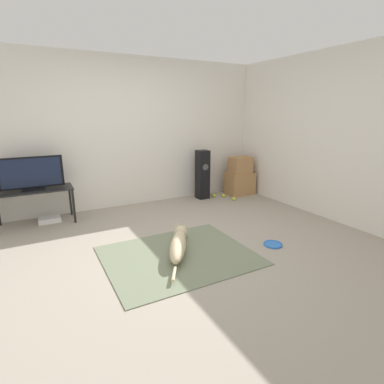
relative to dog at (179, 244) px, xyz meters
name	(u,v)px	position (x,y,z in m)	size (l,w,h in m)	color
ground_plane	(177,249)	(0.03, 0.10, -0.12)	(12.00, 12.00, 0.00)	#9E9384
wall_back	(124,134)	(0.03, 2.20, 1.16)	(8.00, 0.06, 2.55)	silver
wall_right	(330,136)	(2.63, 0.10, 1.16)	(0.06, 8.00, 2.55)	silver
area_rug	(179,256)	(-0.04, -0.08, -0.11)	(1.68, 1.39, 0.01)	slate
dog	(179,244)	(0.00, 0.00, 0.00)	(0.66, 1.04, 0.23)	beige
frisbee	(273,244)	(1.14, -0.38, -0.10)	(0.24, 0.24, 0.03)	blue
cardboard_box_lower	(239,183)	(2.27, 1.81, 0.10)	(0.54, 0.39, 0.44)	#A87A4C
cardboard_box_upper	(240,165)	(2.25, 1.79, 0.49)	(0.42, 0.31, 0.33)	#A87A4C
floor_speaker	(202,175)	(1.44, 1.91, 0.35)	(0.22, 0.22, 0.93)	black
tv_stand	(34,194)	(-1.45, 1.87, 0.36)	(1.06, 0.47, 0.54)	black
tv	(31,174)	(-1.45, 1.87, 0.66)	(0.86, 0.20, 0.48)	black
tennis_ball_by_boxes	(224,196)	(1.84, 1.75, -0.08)	(0.07, 0.07, 0.07)	#C6E033
tennis_ball_near_speaker	(234,199)	(1.89, 1.48, -0.08)	(0.07, 0.07, 0.07)	#C6E033
tennis_ball_loose_on_carpet	(214,195)	(1.69, 1.86, -0.08)	(0.07, 0.07, 0.07)	#C6E033
game_console	(49,219)	(-1.29, 1.90, -0.08)	(0.32, 0.26, 0.07)	white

